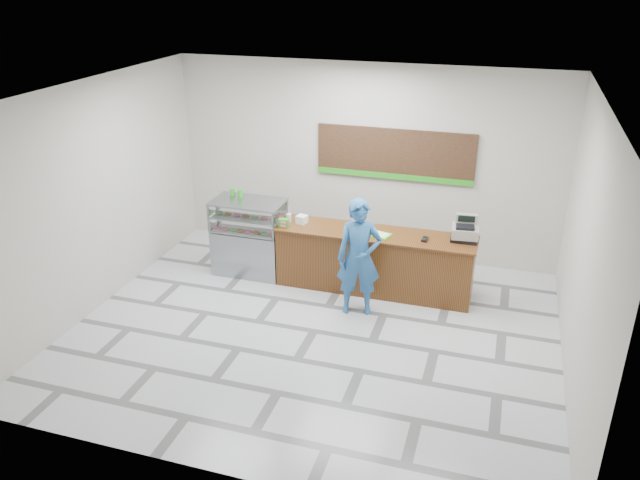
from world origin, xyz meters
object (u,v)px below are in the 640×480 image
(sales_counter, at_px, (374,261))
(customer, at_px, (359,258))
(display_case, at_px, (249,236))
(cash_register, at_px, (465,231))
(serving_tray, at_px, (379,235))

(sales_counter, height_order, customer, customer)
(sales_counter, distance_m, display_case, 2.23)
(sales_counter, bearing_deg, cash_register, 6.63)
(sales_counter, xyz_separation_m, cash_register, (1.40, 0.16, 0.66))
(cash_register, bearing_deg, sales_counter, -179.26)
(serving_tray, height_order, customer, customer)
(display_case, distance_m, cash_register, 3.66)
(serving_tray, bearing_deg, cash_register, 27.24)
(display_case, relative_size, serving_tray, 3.04)
(cash_register, xyz_separation_m, serving_tray, (-1.33, -0.25, -0.13))
(cash_register, relative_size, serving_tray, 1.06)
(sales_counter, relative_size, cash_register, 7.04)
(sales_counter, xyz_separation_m, serving_tray, (0.07, -0.09, 0.52))
(cash_register, bearing_deg, display_case, 176.68)
(serving_tray, bearing_deg, display_case, -165.48)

